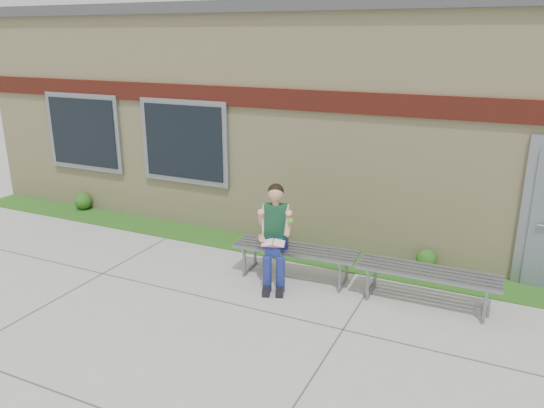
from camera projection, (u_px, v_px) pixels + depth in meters
The scene contains 9 objects.
ground at pixel (256, 331), 6.81m from camera, with size 80.00×80.00×0.00m, color #9E9E99.
grass_strip at pixel (325, 257), 9.05m from camera, with size 16.00×0.80×0.02m, color #1D5316.
school_building at pixel (381, 110), 11.34m from camera, with size 16.20×6.22×4.20m.
bench_left at pixel (295, 255), 8.20m from camera, with size 1.96×0.66×0.50m.
bench_right at pixel (427, 278), 7.39m from camera, with size 1.96×0.57×0.51m.
girl at pixel (275, 233), 7.99m from camera, with size 0.68×0.96×1.51m.
shrub_west at pixel (83, 201), 11.49m from camera, with size 0.36×0.36×0.36m, color #1D5316.
shrub_mid at pixel (274, 233), 9.64m from camera, with size 0.34×0.34×0.34m, color #1D5316.
shrub_east at pixel (426, 259), 8.55m from camera, with size 0.32×0.32×0.32m, color #1D5316.
Camera 1 is at (2.72, -5.34, 3.63)m, focal length 35.00 mm.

